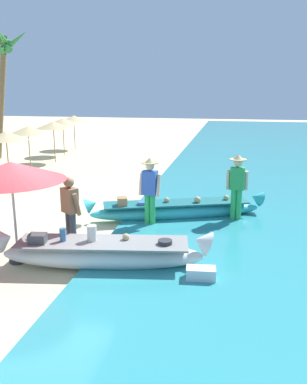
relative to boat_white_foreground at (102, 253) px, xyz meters
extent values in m
plane|color=beige|center=(-1.46, 0.26, -0.30)|extent=(80.00, 80.00, 0.00)
ellipsoid|color=white|center=(0.01, 0.00, -0.04)|extent=(4.04, 1.41, 0.52)
cone|color=white|center=(-1.90, -0.29, 0.27)|extent=(0.50, 0.55, 0.56)
cone|color=white|center=(1.91, 0.29, 0.27)|extent=(0.50, 0.55, 0.56)
cube|color=gray|center=(0.01, 0.00, 0.22)|extent=(3.41, 1.33, 0.04)
cylinder|color=#2D2D33|center=(1.23, 0.11, 0.27)|extent=(0.27, 0.27, 0.10)
sphere|color=tan|center=(0.43, 0.20, 0.29)|extent=(0.15, 0.15, 0.15)
cylinder|color=silver|center=(-0.20, 0.02, 0.38)|extent=(0.19, 0.19, 0.33)
cylinder|color=#386699|center=(-0.75, -0.11, 0.36)|extent=(0.12, 0.12, 0.28)
cube|color=#424247|center=(-1.19, -0.30, 0.32)|extent=(0.36, 0.31, 0.20)
ellipsoid|color=#33B2BC|center=(0.99, 3.29, -0.07)|extent=(4.55, 2.21, 0.47)
cone|color=#33B2BC|center=(-1.11, 2.52, 0.21)|extent=(0.52, 0.53, 0.49)
cone|color=#33B2BC|center=(3.10, 4.05, 0.21)|extent=(0.52, 0.53, 0.49)
cube|color=#1C6267|center=(0.99, 3.29, 0.16)|extent=(3.86, 1.98, 0.04)
sphere|color=tan|center=(2.29, 3.78, 0.24)|extent=(0.15, 0.15, 0.15)
sphere|color=tan|center=(1.55, 3.36, 0.25)|extent=(0.18, 0.18, 0.18)
sphere|color=tan|center=(0.74, 3.23, 0.24)|extent=(0.15, 0.15, 0.15)
cylinder|color=#386699|center=(0.16, 2.86, 0.21)|extent=(0.25, 0.25, 0.10)
cube|color=#9E754C|center=(-0.34, 2.72, 0.28)|extent=(0.33, 0.36, 0.23)
cylinder|color=green|center=(0.50, 2.55, 0.12)|extent=(0.14, 0.14, 0.85)
cylinder|color=green|center=(0.36, 2.57, 0.12)|extent=(0.14, 0.14, 0.85)
cube|color=#3356B2|center=(0.43, 2.56, 0.85)|extent=(0.39, 0.28, 0.61)
cylinder|color=beige|center=(0.65, 2.50, 0.80)|extent=(0.12, 0.21, 0.55)
cylinder|color=beige|center=(0.20, 2.58, 0.80)|extent=(0.12, 0.21, 0.55)
sphere|color=beige|center=(0.43, 2.56, 1.27)|extent=(0.22, 0.22, 0.22)
cylinder|color=tan|center=(0.43, 2.56, 1.35)|extent=(0.44, 0.44, 0.02)
cone|color=tan|center=(0.43, 2.56, 1.42)|extent=(0.26, 0.26, 0.12)
cylinder|color=#333842|center=(-0.94, 0.64, 0.15)|extent=(0.14, 0.14, 0.90)
cylinder|color=#333842|center=(-0.82, 0.56, 0.15)|extent=(0.14, 0.14, 0.90)
cube|color=brown|center=(-0.88, 0.60, 0.86)|extent=(0.42, 0.38, 0.53)
cylinder|color=brown|center=(-1.06, 0.74, 0.81)|extent=(0.18, 0.21, 0.49)
cylinder|color=brown|center=(-0.67, 0.49, 0.81)|extent=(0.18, 0.21, 0.49)
sphere|color=brown|center=(-0.88, 0.60, 1.25)|extent=(0.22, 0.22, 0.22)
cylinder|color=green|center=(2.48, 3.34, 0.14)|extent=(0.14, 0.14, 0.90)
cylinder|color=green|center=(2.62, 3.33, 0.14)|extent=(0.14, 0.14, 0.90)
cube|color=green|center=(2.55, 3.33, 0.88)|extent=(0.37, 0.23, 0.58)
cylinder|color=beige|center=(2.32, 3.36, 0.83)|extent=(0.10, 0.20, 0.53)
cylinder|color=beige|center=(2.78, 3.35, 0.83)|extent=(0.10, 0.20, 0.53)
sphere|color=beige|center=(2.55, 3.33, 1.29)|extent=(0.22, 0.22, 0.22)
cylinder|color=tan|center=(2.55, 3.33, 1.37)|extent=(0.44, 0.44, 0.02)
cone|color=tan|center=(2.55, 3.33, 1.44)|extent=(0.26, 0.26, 0.12)
cylinder|color=#B7B7BC|center=(-1.77, -0.07, 0.72)|extent=(0.05, 0.05, 2.05)
cone|color=red|center=(-1.77, -0.07, 1.58)|extent=(2.12, 2.12, 0.37)
cylinder|color=#333338|center=(-1.77, -0.07, -0.27)|extent=(0.36, 0.36, 0.06)
cylinder|color=#8E6B47|center=(-5.69, 6.41, 0.65)|extent=(0.04, 0.04, 1.90)
cone|color=tan|center=(-5.69, 6.41, 1.45)|extent=(1.60, 1.60, 0.32)
cylinder|color=#8E6B47|center=(-5.89, 8.44, 0.65)|extent=(0.04, 0.04, 1.90)
cone|color=tan|center=(-5.89, 8.44, 1.45)|extent=(1.60, 1.60, 0.32)
cylinder|color=#8E6B47|center=(-5.90, 10.89, 0.65)|extent=(0.04, 0.04, 1.90)
cone|color=tan|center=(-5.90, 10.89, 1.45)|extent=(1.60, 1.60, 0.32)
cylinder|color=#8E6B47|center=(-6.32, 12.95, 0.65)|extent=(0.04, 0.04, 1.90)
cone|color=tan|center=(-6.32, 12.95, 1.45)|extent=(1.60, 1.60, 0.32)
cylinder|color=#8E6B47|center=(-6.58, 15.11, 0.65)|extent=(0.04, 0.04, 1.90)
cone|color=tan|center=(-6.58, 15.11, 1.45)|extent=(1.60, 1.60, 0.32)
cylinder|color=brown|center=(-8.70, 11.32, 2.58)|extent=(1.17, 0.28, 5.82)
cone|color=#337F3D|center=(-7.79, 11.29, 5.17)|extent=(1.63, 0.47, 1.21)
cone|color=#337F3D|center=(-8.10, 11.76, 5.21)|extent=(0.86, 1.66, 1.14)
cone|color=#337F3D|center=(-8.66, 11.54, 5.23)|extent=(1.66, 1.11, 1.09)
cone|color=#337F3D|center=(-8.08, 10.85, 5.33)|extent=(0.95, 1.86, 0.84)
cube|color=silver|center=(1.96, -0.32, -0.15)|extent=(0.55, 0.34, 0.31)
camera|label=1|loc=(2.44, -7.15, 3.14)|focal=38.42mm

